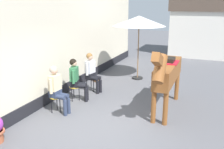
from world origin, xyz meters
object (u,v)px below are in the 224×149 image
seated_visitor_far (92,70)px  spare_stool_white (161,79)px  seated_visitor_near (57,87)px  satchel_bag (96,79)px  cafe_parasol (139,21)px  seated_visitor_middle (76,78)px  saddled_horse_center (167,73)px

seated_visitor_far → spare_stool_white: size_ratio=3.02×
seated_visitor_near → satchel_bag: size_ratio=4.96×
seated_visitor_near → seated_visitor_far: bearing=87.2°
cafe_parasol → seated_visitor_far: bearing=-116.6°
seated_visitor_middle → spare_stool_white: 3.10m
seated_visitor_middle → satchel_bag: bearing=98.2°
seated_visitor_middle → seated_visitor_far: bearing=86.5°
seated_visitor_far → cafe_parasol: (1.06, 2.12, 1.59)m
seated_visitor_far → satchel_bag: seated_visitor_far is taller
seated_visitor_far → spare_stool_white: (2.25, 1.08, -0.38)m
cafe_parasol → spare_stool_white: size_ratio=5.61×
cafe_parasol → satchel_bag: bearing=-143.2°
saddled_horse_center → spare_stool_white: size_ratio=6.51×
seated_visitor_far → satchel_bag: bearing=108.3°
seated_visitor_far → cafe_parasol: 2.85m
spare_stool_white → seated_visitor_middle: bearing=-138.4°
satchel_bag → seated_visitor_near: bearing=121.9°
saddled_horse_center → cafe_parasol: bearing=120.8°
cafe_parasol → saddled_horse_center: bearing=-59.2°
seated_visitor_far → satchel_bag: size_ratio=4.96×
seated_visitor_near → satchel_bag: 3.14m
seated_visitor_near → cafe_parasol: bearing=74.3°
saddled_horse_center → spare_stool_white: 2.03m
spare_stool_white → satchel_bag: bearing=-179.7°
seated_visitor_far → cafe_parasol: cafe_parasol is taller
seated_visitor_middle → seated_visitor_far: same height
seated_visitor_near → saddled_horse_center: size_ratio=0.46×
saddled_horse_center → satchel_bag: 3.75m
seated_visitor_middle → satchel_bag: seated_visitor_middle is taller
spare_stool_white → seated_visitor_far: bearing=-154.4°
cafe_parasol → spare_stool_white: bearing=-41.3°
seated_visitor_near → seated_visitor_middle: bearing=87.9°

